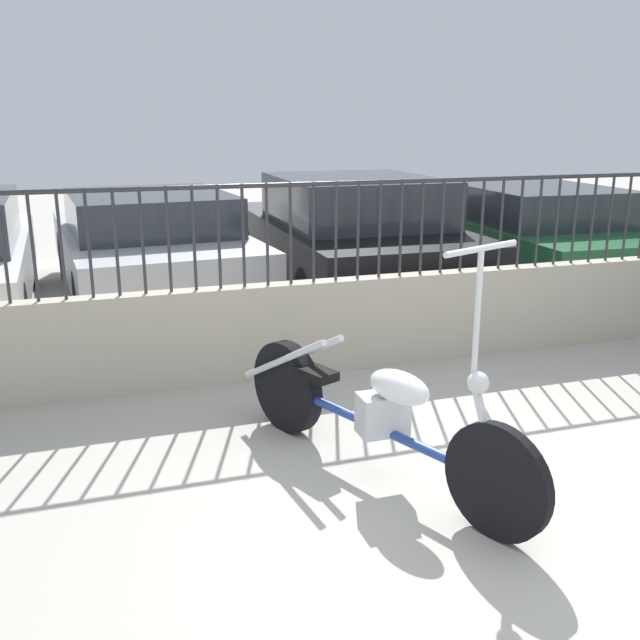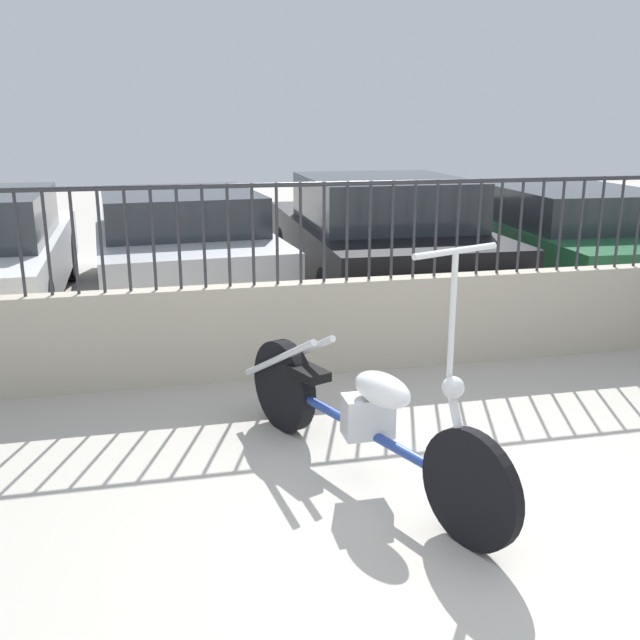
% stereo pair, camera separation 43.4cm
% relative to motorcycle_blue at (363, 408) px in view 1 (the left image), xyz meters
% --- Properties ---
extents(ground_plane, '(40.00, 40.00, 0.00)m').
position_rel_motorcycle_blue_xyz_m(ground_plane, '(0.43, -0.92, -0.39)').
color(ground_plane, '#ADA89E').
extents(low_wall, '(10.04, 0.18, 0.77)m').
position_rel_motorcycle_blue_xyz_m(low_wall, '(0.43, 1.73, -0.01)').
color(low_wall, '#B2A893').
rests_on(low_wall, ground_plane).
extents(fence_railing, '(10.04, 0.04, 0.80)m').
position_rel_motorcycle_blue_xyz_m(fence_railing, '(0.43, 1.73, 0.91)').
color(fence_railing, '#2D2D33').
rests_on(fence_railing, low_wall).
extents(motorcycle_blue, '(1.05, 2.24, 1.47)m').
position_rel_motorcycle_blue_xyz_m(motorcycle_blue, '(0.00, 0.00, 0.00)').
color(motorcycle_blue, black).
rests_on(motorcycle_blue, ground_plane).
extents(car_silver, '(2.20, 4.39, 1.24)m').
position_rel_motorcycle_blue_xyz_m(car_silver, '(-0.80, 4.74, 0.25)').
color(car_silver, black).
rests_on(car_silver, ground_plane).
extents(car_black, '(1.98, 4.39, 1.40)m').
position_rel_motorcycle_blue_xyz_m(car_black, '(1.46, 4.16, 0.31)').
color(car_black, black).
rests_on(car_black, ground_plane).
extents(car_green, '(2.07, 4.53, 1.23)m').
position_rel_motorcycle_blue_xyz_m(car_green, '(3.90, 4.20, 0.24)').
color(car_green, black).
rests_on(car_green, ground_plane).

